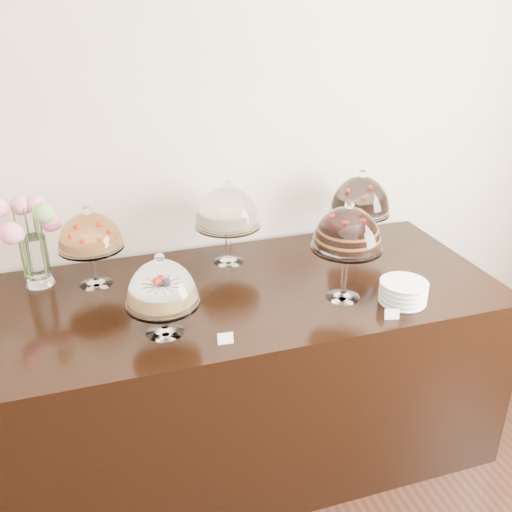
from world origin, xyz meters
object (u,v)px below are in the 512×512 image
object	(u,v)px
cake_stand_cheesecake	(227,210)
flower_vase	(30,234)
cake_stand_choco_layer	(348,232)
cake_stand_fruit_tart	(90,234)
cake_stand_dark_choco	(361,198)
plate_stack	(403,292)
display_counter	(253,370)
cake_stand_sugar_sponge	(162,287)

from	to	relation	value
cake_stand_cheesecake	flower_vase	world-z (taller)	flower_vase
cake_stand_choco_layer	cake_stand_fruit_tart	xyz separation A→B (m)	(-1.02, 0.46, -0.06)
cake_stand_dark_choco	plate_stack	world-z (taller)	cake_stand_dark_choco
display_counter	flower_vase	world-z (taller)	flower_vase
cake_stand_cheesecake	plate_stack	world-z (taller)	cake_stand_cheesecake
flower_vase	cake_stand_fruit_tart	bearing A→B (deg)	-15.73
cake_stand_cheesecake	cake_stand_fruit_tart	distance (m)	0.64
cake_stand_choco_layer	plate_stack	distance (m)	0.36
cake_stand_sugar_sponge	cake_stand_cheesecake	world-z (taller)	cake_stand_cheesecake
cake_stand_choco_layer	cake_stand_fruit_tart	bearing A→B (deg)	155.85
cake_stand_cheesecake	flower_vase	distance (m)	0.88
cake_stand_sugar_sponge	cake_stand_fruit_tart	world-z (taller)	cake_stand_fruit_tart
display_counter	cake_stand_dark_choco	bearing A→B (deg)	23.19
cake_stand_cheesecake	cake_stand_dark_choco	size ratio (longest dim) A/B	1.02
cake_stand_sugar_sponge	cake_stand_fruit_tart	distance (m)	0.55
cake_stand_sugar_sponge	cake_stand_cheesecake	bearing A→B (deg)	53.24
cake_stand_fruit_tart	plate_stack	size ratio (longest dim) A/B	1.91
display_counter	cake_stand_fruit_tart	distance (m)	0.99
cake_stand_choco_layer	cake_stand_cheesecake	bearing A→B (deg)	127.44
display_counter	cake_stand_cheesecake	size ratio (longest dim) A/B	5.31
flower_vase	plate_stack	distance (m)	1.63
plate_stack	cake_stand_cheesecake	bearing A→B (deg)	134.46
display_counter	plate_stack	bearing A→B (deg)	-29.05
plate_stack	cake_stand_fruit_tart	bearing A→B (deg)	155.16
cake_stand_dark_choco	flower_vase	bearing A→B (deg)	178.51
cake_stand_dark_choco	cake_stand_cheesecake	bearing A→B (deg)	178.92
cake_stand_choco_layer	flower_vase	xyz separation A→B (m)	(-1.26, 0.52, -0.06)
cake_stand_dark_choco	plate_stack	xyz separation A→B (m)	(-0.09, -0.60, -0.21)
display_counter	cake_stand_dark_choco	world-z (taller)	cake_stand_dark_choco
display_counter	cake_stand_sugar_sponge	distance (m)	0.82
cake_stand_dark_choco	cake_stand_fruit_tart	bearing A→B (deg)	-178.77
cake_stand_sugar_sponge	cake_stand_choco_layer	world-z (taller)	cake_stand_choco_layer
display_counter	flower_vase	distance (m)	1.19
display_counter	cake_stand_cheesecake	distance (m)	0.78
cake_stand_dark_choco	plate_stack	distance (m)	0.64
flower_vase	plate_stack	xyz separation A→B (m)	(1.48, -0.64, -0.20)
cake_stand_cheesecake	cake_stand_fruit_tart	size ratio (longest dim) A/B	1.10
cake_stand_cheesecake	cake_stand_fruit_tart	bearing A→B (deg)	-176.26
flower_vase	plate_stack	bearing A→B (deg)	-23.40
flower_vase	display_counter	bearing A→B (deg)	-19.59
display_counter	flower_vase	bearing A→B (deg)	160.41
cake_stand_sugar_sponge	cake_stand_fruit_tart	xyz separation A→B (m)	(-0.23, 0.50, 0.04)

